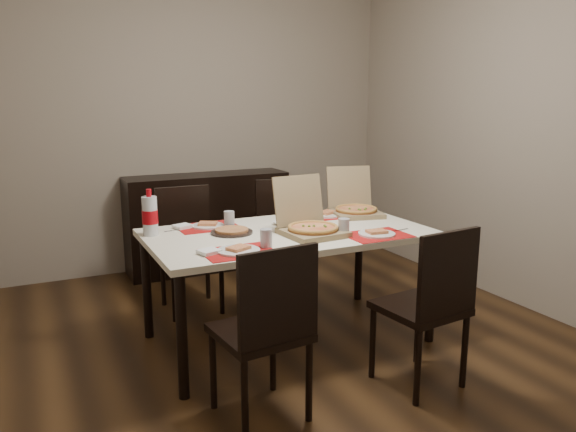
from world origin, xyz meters
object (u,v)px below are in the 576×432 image
(sideboard, at_px, (208,222))
(dining_table, at_px, (288,241))
(pizza_box_center, at_px, (310,226))
(dip_bowl, at_px, (280,223))
(chair_near_left, at_px, (267,326))
(chair_far_left, at_px, (188,243))
(chair_near_right, at_px, (430,301))
(chair_far_right, at_px, (284,231))
(soda_bottle, at_px, (150,216))

(sideboard, height_order, dining_table, sideboard)
(pizza_box_center, bearing_deg, dip_bowl, 99.77)
(sideboard, height_order, chair_near_left, chair_near_left)
(sideboard, height_order, chair_far_left, chair_far_left)
(dining_table, height_order, pizza_box_center, pizza_box_center)
(sideboard, distance_m, chair_near_right, 2.72)
(chair_far_left, distance_m, chair_far_right, 0.82)
(chair_near_left, bearing_deg, chair_far_right, 62.27)
(dining_table, bearing_deg, sideboard, 89.49)
(chair_far_left, relative_size, pizza_box_center, 2.20)
(sideboard, bearing_deg, chair_near_right, -81.50)
(chair_near_right, bearing_deg, chair_near_left, 174.98)
(sideboard, relative_size, chair_far_left, 1.61)
(chair_far_right, bearing_deg, sideboard, 113.58)
(chair_near_left, xyz_separation_m, soda_bottle, (-0.31, 1.12, 0.36))
(pizza_box_center, xyz_separation_m, dip_bowl, (-0.06, 0.33, -0.04))
(pizza_box_center, distance_m, dip_bowl, 0.33)
(chair_near_left, bearing_deg, dining_table, 58.17)
(sideboard, xyz_separation_m, soda_bottle, (-0.84, -1.49, 0.42))
(dip_bowl, distance_m, soda_bottle, 0.87)
(sideboard, distance_m, chair_far_right, 0.94)
(chair_near_right, height_order, pizza_box_center, pizza_box_center)
(dining_table, xyz_separation_m, chair_near_left, (-0.52, -0.84, -0.17))
(chair_near_left, bearing_deg, dip_bowl, 61.63)
(sideboard, xyz_separation_m, dining_table, (-0.02, -1.76, 0.23))
(chair_near_right, xyz_separation_m, soda_bottle, (-1.24, 1.20, 0.36))
(soda_bottle, bearing_deg, chair_near_right, -43.94)
(chair_far_right, height_order, soda_bottle, soda_bottle)
(chair_far_right, bearing_deg, dip_bowl, -116.80)
(dining_table, bearing_deg, soda_bottle, 161.44)
(dining_table, bearing_deg, pizza_box_center, -57.80)
(dining_table, bearing_deg, chair_near_right, -65.65)
(chair_near_left, distance_m, pizza_box_center, 0.97)
(dining_table, bearing_deg, chair_far_left, 116.01)
(chair_far_right, relative_size, dip_bowl, 8.96)
(chair_near_right, distance_m, pizza_box_center, 0.90)
(chair_near_right, xyz_separation_m, dip_bowl, (-0.38, 1.11, 0.25))
(chair_near_left, height_order, soda_bottle, soda_bottle)
(chair_far_left, distance_m, soda_bottle, 0.81)
(sideboard, distance_m, pizza_box_center, 1.94)
(chair_far_left, bearing_deg, pizza_box_center, -63.10)
(chair_far_left, relative_size, chair_far_right, 1.00)
(sideboard, relative_size, chair_far_right, 1.61)
(sideboard, bearing_deg, dip_bowl, -89.40)
(sideboard, height_order, chair_far_right, chair_far_right)
(chair_near_left, bearing_deg, pizza_box_center, 48.91)
(chair_near_left, relative_size, chair_near_right, 1.00)
(chair_far_right, xyz_separation_m, dip_bowl, (-0.36, -0.71, 0.25))
(chair_far_left, bearing_deg, dip_bowl, -56.37)
(pizza_box_center, bearing_deg, soda_bottle, 155.45)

